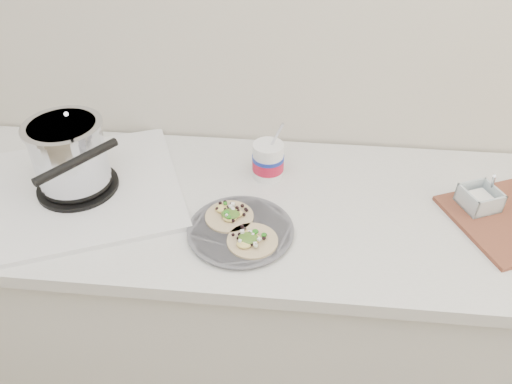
# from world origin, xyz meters

# --- Properties ---
(counter) EXTENTS (2.44, 0.66, 0.90)m
(counter) POSITION_xyz_m (0.00, 1.43, 0.45)
(counter) COLOR silver
(counter) RESTS_ON ground
(stove) EXTENTS (0.71, 0.69, 0.27)m
(stove) POSITION_xyz_m (-0.48, 1.41, 0.99)
(stove) COLOR silver
(stove) RESTS_ON counter
(taco_plate) EXTENTS (0.28, 0.28, 0.04)m
(taco_plate) POSITION_xyz_m (0.00, 1.29, 0.92)
(taco_plate) COLOR #56565C
(taco_plate) RESTS_ON counter
(tub) EXTENTS (0.09, 0.09, 0.21)m
(tub) POSITION_xyz_m (0.06, 1.54, 0.97)
(tub) COLOR white
(tub) RESTS_ON counter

